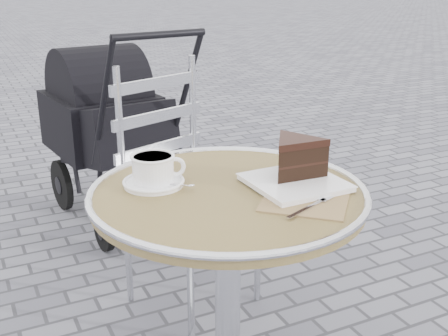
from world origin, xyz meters
name	(u,v)px	position (x,y,z in m)	size (l,w,h in m)	color
cafe_table	(228,248)	(0.00, 0.00, 0.57)	(0.72, 0.72, 0.74)	silver
cappuccino_set	(154,172)	(-0.16, 0.12, 0.77)	(0.16, 0.17, 0.08)	white
cake_plate_set	(296,163)	(0.18, -0.03, 0.79)	(0.31, 0.39, 0.12)	#8D6E4D
bistro_chair	(173,157)	(0.12, 0.72, 0.59)	(0.55, 0.55, 0.95)	silver
baby_stroller	(110,132)	(0.10, 1.59, 0.46)	(0.58, 1.04, 1.03)	black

